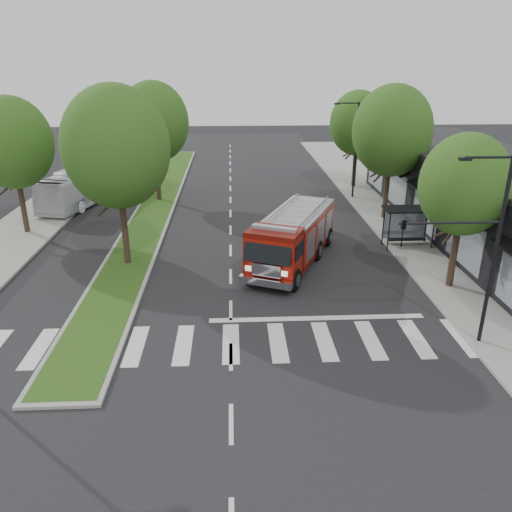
# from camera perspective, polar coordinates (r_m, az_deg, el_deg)

# --- Properties ---
(ground) EXTENTS (140.00, 140.00, 0.00)m
(ground) POSITION_cam_1_polar(r_m,az_deg,el_deg) (24.12, -2.90, -6.21)
(ground) COLOR black
(ground) RESTS_ON ground
(sidewalk_right) EXTENTS (5.00, 80.00, 0.15)m
(sidewalk_right) POSITION_cam_1_polar(r_m,az_deg,el_deg) (35.47, 17.71, 2.23)
(sidewalk_right) COLOR gray
(sidewalk_right) RESTS_ON ground
(sidewalk_left) EXTENTS (5.00, 80.00, 0.15)m
(sidewalk_left) POSITION_cam_1_polar(r_m,az_deg,el_deg) (36.35, -26.44, 1.41)
(sidewalk_left) COLOR gray
(sidewalk_left) RESTS_ON ground
(median) EXTENTS (3.00, 50.00, 0.15)m
(median) POSITION_cam_1_polar(r_m,az_deg,el_deg) (41.34, -11.33, 5.56)
(median) COLOR gray
(median) RESTS_ON ground
(storefront_row) EXTENTS (8.00, 30.00, 5.00)m
(storefront_row) POSITION_cam_1_polar(r_m,az_deg,el_deg) (36.62, 24.80, 5.83)
(storefront_row) COLOR black
(storefront_row) RESTS_ON ground
(bus_shelter) EXTENTS (3.20, 1.60, 2.61)m
(bus_shelter) POSITION_cam_1_polar(r_m,az_deg,el_deg) (32.79, 17.03, 4.37)
(bus_shelter) COLOR black
(bus_shelter) RESTS_ON ground
(tree_right_near) EXTENTS (4.40, 4.40, 8.05)m
(tree_right_near) POSITION_cam_1_polar(r_m,az_deg,el_deg) (26.55, 22.73, 7.48)
(tree_right_near) COLOR black
(tree_right_near) RESTS_ON ground
(tree_right_mid) EXTENTS (5.60, 5.60, 9.72)m
(tree_right_mid) POSITION_cam_1_polar(r_m,az_deg,el_deg) (37.39, 15.30, 13.61)
(tree_right_mid) COLOR black
(tree_right_mid) RESTS_ON ground
(tree_right_far) EXTENTS (5.00, 5.00, 8.73)m
(tree_right_far) POSITION_cam_1_polar(r_m,az_deg,el_deg) (47.02, 11.54, 14.65)
(tree_right_far) COLOR black
(tree_right_far) RESTS_ON ground
(tree_median_near) EXTENTS (5.80, 5.80, 10.16)m
(tree_median_near) POSITION_cam_1_polar(r_m,az_deg,el_deg) (28.36, -15.68, 11.87)
(tree_median_near) COLOR black
(tree_median_near) RESTS_ON ground
(tree_median_far) EXTENTS (5.60, 5.60, 9.72)m
(tree_median_far) POSITION_cam_1_polar(r_m,az_deg,el_deg) (42.05, -11.61, 14.75)
(tree_median_far) COLOR black
(tree_median_far) RESTS_ON ground
(tree_left_mid) EXTENTS (5.20, 5.20, 9.16)m
(tree_left_mid) POSITION_cam_1_polar(r_m,az_deg,el_deg) (36.56, -26.13, 11.51)
(tree_left_mid) COLOR black
(tree_left_mid) RESTS_ON ground
(streetlight_right_near) EXTENTS (4.08, 0.22, 8.00)m
(streetlight_right_near) POSITION_cam_1_polar(r_m,az_deg,el_deg) (21.22, 23.80, 1.64)
(streetlight_right_near) COLOR black
(streetlight_right_near) RESTS_ON ground
(streetlight_right_far) EXTENTS (2.11, 0.20, 8.00)m
(streetlight_right_far) POSITION_cam_1_polar(r_m,az_deg,el_deg) (43.09, 11.16, 12.23)
(streetlight_right_far) COLOR black
(streetlight_right_far) RESTS_ON ground
(fire_engine) EXTENTS (6.36, 9.68, 3.25)m
(fire_engine) POSITION_cam_1_polar(r_m,az_deg,el_deg) (29.08, 4.23, 2.12)
(fire_engine) COLOR #580B04
(fire_engine) RESTS_ON ground
(city_bus) EXTENTS (5.12, 11.10, 3.01)m
(city_bus) POSITION_cam_1_polar(r_m,az_deg,el_deg) (43.95, -18.98, 7.69)
(city_bus) COLOR silver
(city_bus) RESTS_ON ground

